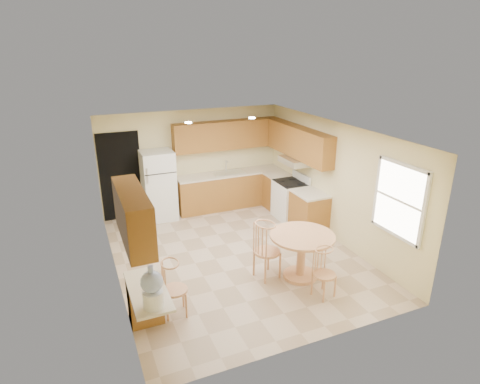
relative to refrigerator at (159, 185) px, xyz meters
name	(u,v)px	position (x,y,z in m)	size (l,w,h in m)	color
floor	(235,255)	(0.95, -2.40, -0.83)	(5.50, 5.50, 0.00)	tan
ceiling	(234,131)	(0.95, -2.40, 1.67)	(4.50, 5.50, 0.02)	white
wall_back	(193,160)	(0.95, 0.35, 0.42)	(4.50, 0.02, 2.50)	beige
wall_front	(315,266)	(0.95, -5.15, 0.42)	(4.50, 0.02, 2.50)	beige
wall_left	(111,215)	(-1.30, -2.40, 0.42)	(0.02, 5.50, 2.50)	beige
wall_right	(334,182)	(3.20, -2.40, 0.42)	(0.02, 5.50, 2.50)	beige
doorway	(121,177)	(-0.80, 0.34, 0.22)	(0.90, 0.02, 2.10)	black
base_cab_back	(230,190)	(1.83, 0.05, -0.39)	(2.75, 0.60, 0.87)	#9F6728
counter_back	(230,173)	(1.83, 0.05, 0.06)	(2.75, 0.63, 0.04)	beige
base_cab_right_a	(278,192)	(2.90, -0.54, -0.39)	(0.60, 0.59, 0.87)	#9F6728
counter_right_a	(279,175)	(2.90, -0.54, 0.06)	(0.63, 0.59, 0.04)	beige
base_cab_right_b	(309,213)	(2.90, -2.00, -0.39)	(0.60, 0.80, 0.87)	#9F6728
counter_right_b	(310,193)	(2.90, -2.00, 0.06)	(0.63, 0.80, 0.04)	beige
upper_cab_back	(227,135)	(1.83, 0.19, 1.02)	(2.75, 0.33, 0.70)	#9F6728
upper_cab_right	(298,142)	(3.04, -1.19, 1.02)	(0.33, 2.42, 0.70)	#9F6728
upper_cab_left	(133,216)	(-1.13, -4.00, 1.02)	(0.33, 1.40, 0.70)	#9F6728
sink	(229,173)	(1.80, 0.05, 0.08)	(0.78, 0.44, 0.01)	silver
range_hood	(295,161)	(2.95, -1.22, 0.59)	(0.50, 0.76, 0.14)	silver
desk_pedestal	(145,299)	(-1.05, -3.72, -0.47)	(0.48, 0.42, 0.72)	#9F6728
desk_top	(148,291)	(-1.05, -4.10, -0.08)	(0.50, 1.20, 0.04)	beige
window	(399,200)	(3.18, -4.25, 0.67)	(0.06, 1.12, 1.30)	white
can_light_a	(188,123)	(0.45, -1.20, 1.66)	(0.14, 0.14, 0.02)	white
can_light_b	(252,118)	(1.85, -1.20, 1.66)	(0.14, 0.14, 0.02)	white
refrigerator	(159,185)	(0.00, 0.00, 0.00)	(0.73, 0.71, 1.66)	white
stove	(290,200)	(2.88, -1.22, -0.36)	(0.65, 0.76, 1.09)	white
dining_table	(301,250)	(1.73, -3.60, -0.28)	(1.14, 1.14, 0.84)	tan
chair_table_a	(270,247)	(1.18, -3.45, -0.19)	(0.47, 0.60, 1.05)	tan
chair_table_b	(328,271)	(1.78, -4.33, -0.31)	(0.37, 0.39, 0.85)	tan
chair_desk	(176,286)	(-0.60, -3.84, -0.28)	(0.40, 0.52, 0.90)	tan
water_crock	(152,289)	(-1.05, -4.52, 0.21)	(0.29, 0.29, 0.60)	white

